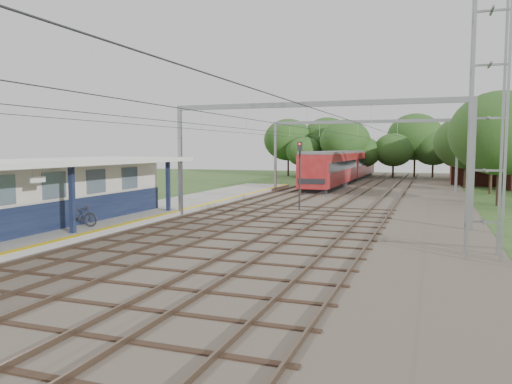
% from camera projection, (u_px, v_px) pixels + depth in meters
% --- Properties ---
extents(ground, '(160.00, 160.00, 0.00)m').
position_uv_depth(ground, '(96.00, 284.00, 16.04)').
color(ground, '#2D4C1E').
rests_on(ground, ground).
extents(ballast_bed, '(18.00, 90.00, 0.10)m').
position_uv_depth(ballast_bed, '(358.00, 198.00, 42.82)').
color(ballast_bed, '#473D33').
rests_on(ballast_bed, ground).
extents(platform, '(5.00, 52.00, 0.35)m').
position_uv_depth(platform, '(138.00, 214.00, 31.67)').
color(platform, gray).
rests_on(platform, ground).
extents(yellow_stripe, '(0.45, 52.00, 0.01)m').
position_uv_depth(yellow_stripe, '(170.00, 213.00, 30.90)').
color(yellow_stripe, yellow).
rests_on(yellow_stripe, platform).
extents(station_building, '(3.41, 18.00, 3.40)m').
position_uv_depth(station_building, '(38.00, 194.00, 25.41)').
color(station_building, beige).
rests_on(station_building, platform).
extents(canopy, '(6.40, 20.00, 3.44)m').
position_uv_depth(canopy, '(39.00, 163.00, 23.96)').
color(canopy, '#111A36').
rests_on(canopy, platform).
extents(rail_tracks, '(11.80, 88.00, 0.15)m').
position_uv_depth(rail_tracks, '(329.00, 196.00, 43.65)').
color(rail_tracks, brown).
rests_on(rail_tracks, ballast_bed).
extents(catenary_system, '(17.22, 88.00, 7.00)m').
position_uv_depth(catenary_system, '(342.00, 133.00, 38.13)').
color(catenary_system, gray).
rests_on(catenary_system, ground).
extents(lattice_pylon, '(1.30, 1.30, 12.00)m').
position_uv_depth(lattice_pylon, '(488.00, 105.00, 18.98)').
color(lattice_pylon, gray).
rests_on(lattice_pylon, ground).
extents(tree_band, '(31.72, 30.88, 8.82)m').
position_uv_depth(tree_band, '(386.00, 144.00, 67.88)').
color(tree_band, '#382619').
rests_on(tree_band, ground).
extents(house_far, '(8.00, 6.12, 8.66)m').
position_uv_depth(house_far, '(487.00, 158.00, 59.14)').
color(house_far, brown).
rests_on(house_far, ground).
extents(bicycle, '(1.95, 0.70, 1.15)m').
position_uv_depth(bicycle, '(80.00, 215.00, 25.52)').
color(bicycle, black).
rests_on(bicycle, platform).
extents(train, '(3.00, 37.33, 3.93)m').
position_uv_depth(train, '(346.00, 165.00, 63.37)').
color(train, black).
rests_on(train, ballast_bed).
extents(signal_post, '(0.36, 0.31, 4.80)m').
position_uv_depth(signal_post, '(300.00, 166.00, 34.50)').
color(signal_post, black).
rests_on(signal_post, ground).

